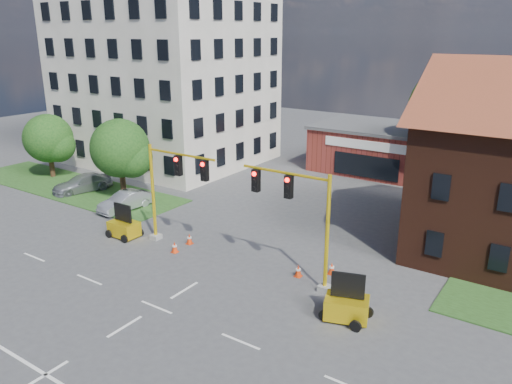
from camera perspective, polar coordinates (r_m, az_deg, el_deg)
ground at (r=25.16m, az=-11.30°, el=-12.78°), size 120.00×120.00×0.00m
grass_verge_nw at (r=45.42m, az=-20.33°, el=0.58°), size 22.00×6.00×0.08m
lane_markings at (r=23.51m, az=-16.65°, el=-15.61°), size 60.00×36.00×0.01m
office_block at (r=51.40m, az=-10.58°, el=14.95°), size 18.40×15.40×20.60m
brick_shop at (r=48.72m, az=14.28°, el=4.85°), size 12.40×8.40×4.30m
tree_large at (r=43.34m, az=21.95°, el=8.38°), size 7.25×6.90×10.22m
tree_nw_front at (r=40.02m, az=-14.96°, el=4.58°), size 4.79×4.57×6.35m
tree_nw_rear at (r=48.26m, az=-22.41°, el=5.49°), size 4.54×4.32×5.76m
signal_mast_west at (r=30.33m, az=-9.60°, el=0.83°), size 5.30×0.60×6.20m
signal_mast_east at (r=25.38m, az=4.88°, el=-2.39°), size 5.30×0.60×6.20m
trailer_west at (r=33.29m, az=-14.85°, el=-3.90°), size 1.88×1.26×2.14m
trailer_east at (r=23.81m, az=10.33°, el=-12.66°), size 2.28×1.85×2.24m
cone_a at (r=30.52m, az=-9.29°, el=-6.24°), size 0.40×0.40×0.70m
cone_b at (r=31.55m, az=-7.62°, el=-5.33°), size 0.40×0.40×0.70m
cone_c at (r=27.41m, az=4.85°, el=-8.97°), size 0.40×0.40×0.70m
cone_d at (r=27.88m, az=8.64°, el=-8.63°), size 0.40×0.40×0.70m
pickup_white at (r=31.39m, az=25.00°, el=-6.24°), size 5.70×3.17×1.51m
sedan_silver_front at (r=38.17m, az=-14.70°, el=-1.03°), size 1.75×4.31×1.39m
sedan_silver_rear at (r=43.67m, az=-19.23°, el=0.94°), size 3.30×5.23×1.41m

